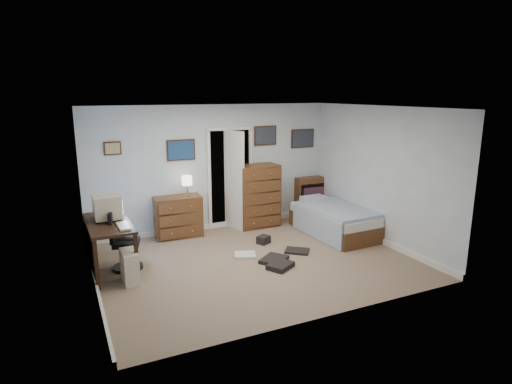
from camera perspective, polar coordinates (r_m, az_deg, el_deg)
floor at (r=7.17m, az=-0.10°, el=-9.28°), size 5.00×4.00×0.02m
computer_desk at (r=6.98m, az=-19.79°, el=-5.32°), size 0.67×1.39×0.79m
crt_monitor at (r=7.03m, az=-19.20°, el=-1.92°), size 0.42×0.39×0.38m
keyboard at (r=6.62m, az=-17.25°, el=-4.35°), size 0.17×0.43×0.03m
pc_tower at (r=6.62m, az=-16.48°, el=-9.51°), size 0.23×0.45×0.48m
office_chair at (r=7.05m, az=-17.31°, el=-7.01°), size 0.56×0.56×0.96m
media_stack at (r=8.49m, az=-20.88°, el=-3.43°), size 0.18×0.18×0.86m
low_dresser at (r=8.37m, az=-10.35°, el=-3.25°), size 0.92×0.50×0.79m
table_lamp at (r=8.26m, az=-9.20°, el=1.43°), size 0.21×0.21×0.39m
doorway at (r=9.03m, az=-4.17°, el=2.11°), size 0.96×1.12×2.05m
tall_dresser at (r=8.82m, az=0.09°, el=-0.50°), size 0.90×0.56×1.29m
headboard_bookcase at (r=9.69m, az=8.05°, el=-0.41°), size 1.00×0.27×0.90m
bed at (r=8.55m, az=10.25°, el=-3.67°), size 1.05×1.88×0.60m
wall_posters at (r=8.72m, az=-2.19°, el=6.70°), size 4.38×0.04×0.60m
floor_clutter at (r=7.30m, az=2.25°, el=-8.49°), size 1.38×1.50×0.14m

